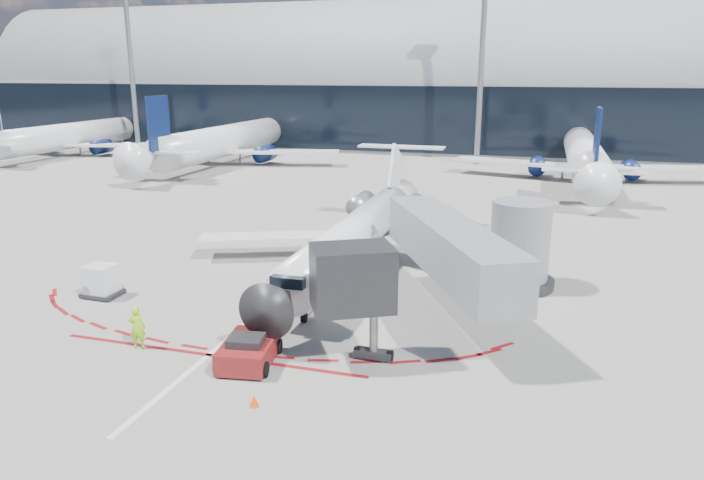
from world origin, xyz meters
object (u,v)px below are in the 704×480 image
(regional_jet, at_px, (359,231))
(pushback_tug, at_px, (249,350))
(ramp_worker, at_px, (137,327))
(uld_container, at_px, (101,281))

(regional_jet, xyz_separation_m, pushback_tug, (-0.60, -14.11, -1.59))
(regional_jet, bearing_deg, pushback_tug, -92.45)
(regional_jet, bearing_deg, ramp_worker, -112.32)
(pushback_tug, bearing_deg, ramp_worker, 171.62)
(uld_container, bearing_deg, regional_jet, 39.67)
(ramp_worker, bearing_deg, pushback_tug, 165.20)
(pushback_tug, relative_size, ramp_worker, 2.64)
(pushback_tug, bearing_deg, uld_container, 146.81)
(pushback_tug, distance_m, uld_container, 11.98)
(regional_jet, height_order, uld_container, regional_jet)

